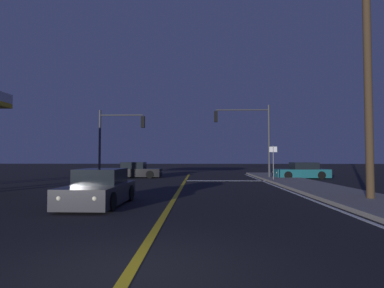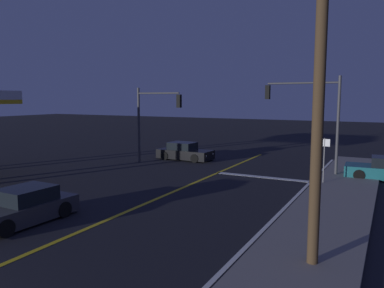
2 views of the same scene
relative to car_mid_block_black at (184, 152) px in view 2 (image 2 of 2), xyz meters
name	(u,v)px [view 2 (image 2 of 2)]	position (x,y,z in m)	size (l,w,h in m)	color
sidewalk_right	(316,237)	(12.03, -12.54, -0.51)	(3.20, 37.67, 0.15)	gray
lane_line_center	(134,208)	(4.44, -12.54, -0.58)	(0.20, 35.58, 0.01)	gold
lane_line_edge_right	(263,230)	(10.18, -12.54, -0.58)	(0.16, 35.58, 0.01)	white
stop_bar	(264,177)	(7.44, -3.58, -0.58)	(5.99, 0.50, 0.01)	white
car_mid_block_black	(184,152)	(0.00, 0.00, 0.00)	(4.33, 2.00, 1.34)	black
car_far_approaching_charcoal	(23,208)	(1.80, -16.02, 0.00)	(1.98, 4.21, 1.34)	#2D2D33
traffic_signal_near_right	(311,109)	(9.62, -1.28, 3.50)	(4.59, 0.28, 6.07)	#38383D
traffic_signal_far_left	(154,113)	(-1.03, -2.68, 3.07)	(3.64, 0.28, 5.48)	#38383D
utility_pole_right	(319,84)	(12.33, -14.88, 4.52)	(1.80, 0.31, 9.83)	#42301E
street_sign_corner	(324,154)	(10.93, -4.08, 1.15)	(0.56, 0.06, 2.59)	slate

